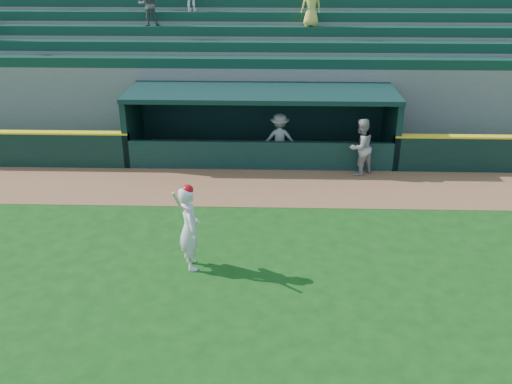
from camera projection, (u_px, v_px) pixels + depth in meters
ground at (254, 268)px, 13.72m from camera, size 120.00×120.00×0.00m
warning_track at (259, 187)px, 18.20m from camera, size 40.00×3.00×0.01m
dugout_player_front at (361, 147)px, 18.86m from camera, size 1.19×1.15×1.92m
dugout_player_inside at (280, 139)px, 19.90m from camera, size 1.17×0.70×1.78m
dugout at (262, 119)px, 20.49m from camera, size 9.40×2.80×2.46m
stands at (264, 64)px, 24.24m from camera, size 34.50×6.33×6.72m
batter_at_plate at (189, 227)px, 13.38m from camera, size 0.72×0.91×2.16m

